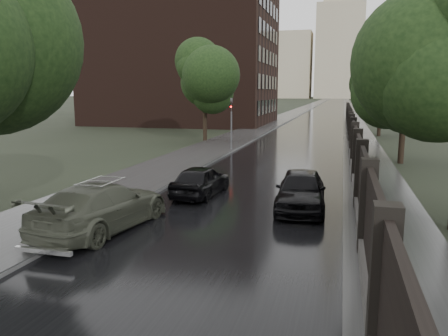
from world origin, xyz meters
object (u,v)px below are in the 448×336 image
at_px(volga_sedan, 102,206).
at_px(car_right_near, 301,190).
at_px(traffic_light, 231,119).
at_px(tree_left_far, 205,83).
at_px(tree_right_c, 382,87).
at_px(hatchback_left, 201,180).
at_px(tree_right_b, 406,84).

height_order(volga_sedan, car_right_near, volga_sedan).
height_order(traffic_light, volga_sedan, traffic_light).
distance_m(traffic_light, car_right_near, 17.20).
xyz_separation_m(tree_left_far, traffic_light, (3.70, -5.01, -2.84)).
height_order(tree_right_c, hatchback_left, tree_right_c).
relative_size(tree_left_far, traffic_light, 1.85).
distance_m(traffic_light, volga_sedan, 20.05).
xyz_separation_m(tree_right_b, hatchback_left, (-9.48, -11.62, -4.27)).
height_order(tree_left_far, tree_right_c, tree_left_far).
bearing_deg(tree_right_b, volga_sedan, -123.18).
bearing_deg(traffic_light, volga_sedan, -87.99).
distance_m(hatchback_left, car_right_near, 4.54).
bearing_deg(traffic_light, tree_right_c, 51.82).
bearing_deg(tree_right_c, hatchback_left, -107.75).
xyz_separation_m(hatchback_left, car_right_near, (4.40, -1.13, 0.09)).
distance_m(tree_right_c, volga_sedan, 36.93).
relative_size(tree_right_c, traffic_light, 1.75).
bearing_deg(tree_left_far, tree_right_b, -27.30).
distance_m(tree_right_c, hatchback_left, 31.39).
distance_m(volga_sedan, car_right_near, 7.35).
height_order(tree_right_c, traffic_light, tree_right_c).
distance_m(tree_right_b, tree_right_c, 18.00).
bearing_deg(tree_right_b, hatchback_left, -129.20).
height_order(tree_left_far, car_right_near, tree_left_far).
relative_size(tree_left_far, tree_right_b, 1.05).
bearing_deg(volga_sedan, tree_right_b, -116.56).
xyz_separation_m(tree_right_c, car_right_near, (-5.08, -30.75, -4.18)).
bearing_deg(volga_sedan, hatchback_left, -100.22).
xyz_separation_m(tree_right_b, traffic_light, (-11.80, 2.99, -2.55)).
xyz_separation_m(tree_left_far, hatchback_left, (6.02, -19.62, -4.56)).
xyz_separation_m(volga_sedan, hatchback_left, (1.62, 5.36, -0.11)).
relative_size(tree_right_c, car_right_near, 1.56).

